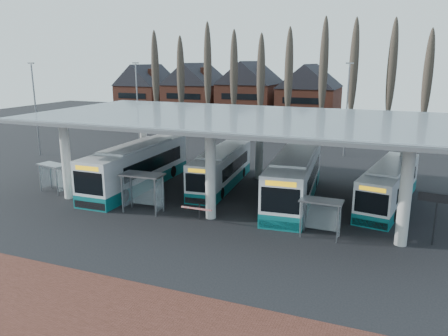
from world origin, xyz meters
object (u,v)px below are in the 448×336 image
at_px(bus_0, 138,167).
at_px(bus_1, 221,169).
at_px(shelter_0, 54,171).
at_px(shelter_2, 321,210).
at_px(bus_2, 294,178).
at_px(shelter_1, 143,184).
at_px(bus_3, 389,186).

height_order(bus_0, bus_1, bus_0).
relative_size(shelter_0, shelter_2, 1.05).
bearing_deg(bus_0, shelter_0, -146.34).
xyz_separation_m(bus_2, shelter_1, (-9.25, -6.47, 0.32)).
distance_m(bus_3, shelter_1, 17.84).
relative_size(bus_0, bus_1, 1.16).
height_order(bus_0, bus_3, bus_0).
bearing_deg(bus_2, bus_1, 160.70).
xyz_separation_m(shelter_1, shelter_2, (12.34, 0.04, -0.31)).
bearing_deg(bus_1, shelter_1, -112.47).
distance_m(bus_0, shelter_2, 16.99).
xyz_separation_m(bus_0, bus_2, (13.07, 1.19, -0.01)).
bearing_deg(bus_1, shelter_0, -155.58).
xyz_separation_m(shelter_0, shelter_1, (9.30, -1.48, 0.34)).
relative_size(bus_1, bus_3, 1.00).
bearing_deg(shelter_2, bus_0, 163.21).
distance_m(bus_1, bus_2, 6.89).
bearing_deg(shelter_2, shelter_0, 177.35).
distance_m(bus_3, shelter_0, 26.08).
height_order(bus_0, shelter_2, bus_0).
distance_m(bus_2, shelter_0, 19.21).
height_order(bus_0, shelter_0, bus_0).
relative_size(bus_2, shelter_0, 4.92).
bearing_deg(bus_3, shelter_0, -156.10).
relative_size(shelter_0, shelter_1, 0.88).
bearing_deg(shelter_0, bus_0, 45.59).
distance_m(shelter_0, shelter_2, 21.69).
bearing_deg(shelter_1, shelter_2, -2.21).
relative_size(bus_3, shelter_0, 4.21).
bearing_deg(shelter_0, shelter_1, 1.79).
height_order(bus_2, shelter_2, bus_2).
bearing_deg(bus_0, shelter_2, -19.04).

